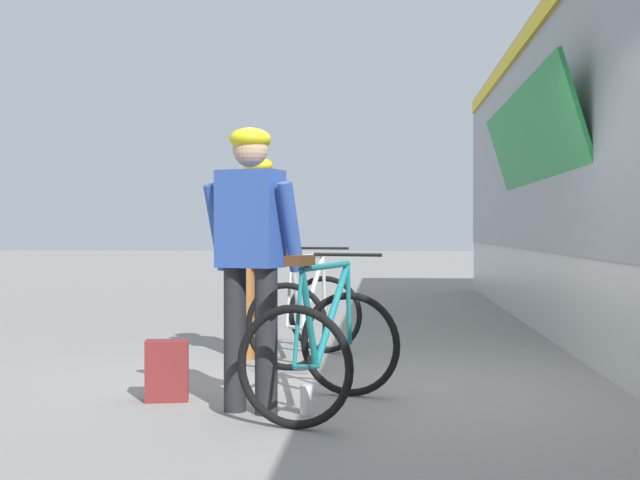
{
  "coord_description": "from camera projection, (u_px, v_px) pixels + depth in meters",
  "views": [
    {
      "loc": [
        -0.03,
        -6.04,
        1.13
      ],
      "look_at": [
        -0.56,
        0.85,
        1.05
      ],
      "focal_mm": 48.0,
      "sensor_mm": 36.0,
      "label": 1
    }
  ],
  "objects": [
    {
      "name": "bicycle_near_silver",
      "position": [
        307.0,
        315.0,
        7.35
      ],
      "size": [
        0.94,
        1.21,
        0.99
      ],
      "color": "black",
      "rests_on": "ground"
    },
    {
      "name": "cyclist_far_in_blue",
      "position": [
        251.0,
        242.0,
        5.28
      ],
      "size": [
        0.66,
        0.45,
        1.76
      ],
      "color": "#232328",
      "rests_on": "ground"
    },
    {
      "name": "cyclist_near_in_red",
      "position": [
        258.0,
        239.0,
        7.41
      ],
      "size": [
        0.66,
        0.43,
        1.76
      ],
      "color": "#935B2D",
      "rests_on": "ground"
    },
    {
      "name": "ground_plane",
      "position": [
        389.0,
        390.0,
        6.03
      ],
      "size": [
        80.0,
        80.0,
        0.0
      ],
      "primitive_type": "plane",
      "color": "gray"
    },
    {
      "name": "bicycle_far_teal",
      "position": [
        324.0,
        347.0,
        5.32
      ],
      "size": [
        0.97,
        1.22,
        0.99
      ],
      "color": "black",
      "rests_on": "ground"
    },
    {
      "name": "water_bottle_near_the_bikes",
      "position": [
        306.0,
        400.0,
        5.22
      ],
      "size": [
        0.07,
        0.07,
        0.18
      ],
      "primitive_type": "cylinder",
      "color": "silver",
      "rests_on": "ground"
    },
    {
      "name": "backpack_on_platform",
      "position": [
        167.0,
        371.0,
        5.66
      ],
      "size": [
        0.31,
        0.23,
        0.4
      ],
      "primitive_type": "cube",
      "rotation": [
        0.0,
        0.0,
        0.2
      ],
      "color": "maroon",
      "rests_on": "ground"
    }
  ]
}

